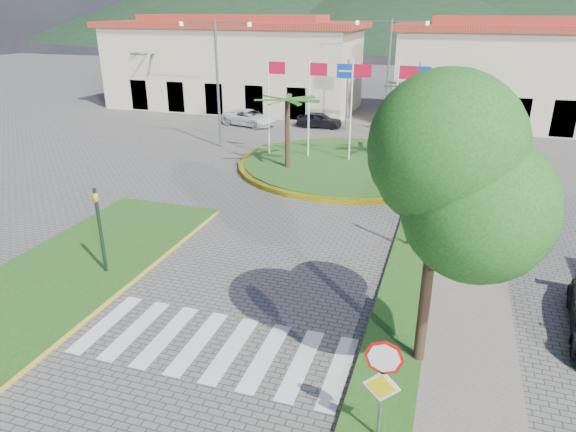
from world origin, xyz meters
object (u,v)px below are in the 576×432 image
(stop_sign, at_px, (382,376))
(white_van, at_px, (249,118))
(deciduous_tree, at_px, (440,174))
(car_dark_b, at_px, (416,117))
(roundabout_island, at_px, (347,164))
(car_dark_a, at_px, (319,120))

(stop_sign, xyz_separation_m, white_van, (-14.58, 28.77, -1.18))
(stop_sign, distance_m, deciduous_tree, 4.59)
(white_van, distance_m, car_dark_b, 13.36)
(stop_sign, height_order, car_dark_b, stop_sign)
(deciduous_tree, bearing_deg, stop_sign, -101.18)
(roundabout_island, distance_m, deciduous_tree, 18.55)
(deciduous_tree, bearing_deg, roundabout_island, 107.91)
(deciduous_tree, height_order, white_van, deciduous_tree)
(roundabout_island, xyz_separation_m, car_dark_a, (-4.24, 9.78, 0.42))
(roundabout_island, xyz_separation_m, stop_sign, (4.90, -20.04, 1.62))
(roundabout_island, bearing_deg, car_dark_a, 113.44)
(roundabout_island, bearing_deg, stop_sign, -76.27)
(roundabout_island, height_order, deciduous_tree, deciduous_tree)
(roundabout_island, relative_size, stop_sign, 4.79)
(car_dark_a, relative_size, car_dark_b, 1.09)
(car_dark_b, bearing_deg, white_van, 107.34)
(roundabout_island, height_order, white_van, roundabout_island)
(deciduous_tree, xyz_separation_m, white_van, (-15.18, 25.73, -4.56))
(car_dark_a, bearing_deg, car_dark_b, -62.33)
(white_van, bearing_deg, stop_sign, -138.50)
(deciduous_tree, height_order, car_dark_b, deciduous_tree)
(car_dark_a, bearing_deg, white_van, 99.79)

